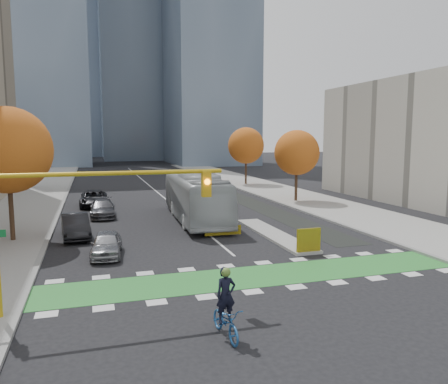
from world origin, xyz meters
TOP-DOWN VIEW (x-y plane):
  - ground at (0.00, 0.00)m, footprint 300.00×300.00m
  - sidewalk_west at (-13.50, 20.00)m, footprint 7.00×120.00m
  - sidewalk_east at (13.50, 20.00)m, footprint 7.00×120.00m
  - curb_west at (-10.00, 20.00)m, footprint 0.30×120.00m
  - curb_east at (10.00, 20.00)m, footprint 0.30×120.00m
  - bike_crossing at (0.00, 1.50)m, footprint 20.00×3.00m
  - centre_line at (0.00, 40.00)m, footprint 0.15×70.00m
  - bike_lane_paint at (7.50, 30.00)m, footprint 2.50×50.00m
  - median_island at (4.00, 9.00)m, footprint 1.60×10.00m
  - hazard_board at (4.00, 4.20)m, footprint 1.40×0.12m
  - tower_nw at (-18.00, 90.00)m, footprint 22.00×22.00m
  - tower_ne at (20.00, 85.00)m, footprint 18.00×24.00m
  - tower_far at (-4.00, 140.00)m, footprint 26.00×26.00m
  - tree_west at (-12.00, 12.00)m, footprint 5.20×5.20m
  - tree_east_near at (12.00, 22.00)m, footprint 4.40×4.40m
  - tree_east_far at (12.50, 38.00)m, footprint 4.80×4.80m
  - traffic_signal_west at (-7.93, -0.51)m, footprint 8.53×0.56m
  - cyclist at (-3.29, -4.03)m, footprint 0.89×2.07m
  - bus at (0.38, 15.81)m, footprint 3.71×13.31m
  - parked_car_a at (-6.61, 7.10)m, footprint 1.95×4.02m
  - parked_car_b at (-8.36, 12.10)m, footprint 2.03×4.73m
  - parked_car_c at (-6.50, 19.21)m, footprint 2.01×4.77m
  - parked_car_d at (-7.15, 24.94)m, footprint 2.53×5.25m

SIDE VIEW (x-z plane):
  - ground at x=0.00m, z-range 0.00..0.00m
  - centre_line at x=0.00m, z-range 0.00..0.01m
  - bike_lane_paint at x=7.50m, z-range 0.00..0.01m
  - bike_crossing at x=0.00m, z-range 0.00..0.01m
  - sidewalk_west at x=-13.50m, z-range 0.00..0.15m
  - sidewalk_east at x=13.50m, z-range 0.00..0.15m
  - curb_west at x=-10.00m, z-range -0.01..0.15m
  - curb_east at x=10.00m, z-range -0.01..0.15m
  - median_island at x=4.00m, z-range 0.00..0.16m
  - parked_car_a at x=-6.61m, z-range 0.00..1.32m
  - parked_car_c at x=-6.50m, z-range 0.00..1.37m
  - parked_car_d at x=-7.15m, z-range 0.00..1.44m
  - parked_car_b at x=-8.36m, z-range 0.00..1.52m
  - cyclist at x=-3.29m, z-range -0.39..1.93m
  - hazard_board at x=4.00m, z-range 0.15..1.45m
  - bus at x=0.38m, z-range 0.00..3.67m
  - traffic_signal_west at x=-7.93m, z-range 1.43..6.63m
  - tree_east_near at x=12.00m, z-range 1.33..8.40m
  - tree_east_far at x=12.50m, z-range 1.42..9.07m
  - tree_west at x=-12.00m, z-range 1.50..9.73m
  - tower_ne at x=20.00m, z-range 0.00..60.00m
  - tower_nw at x=-18.00m, z-range 0.00..70.00m
  - tower_far at x=-4.00m, z-range 0.00..80.00m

